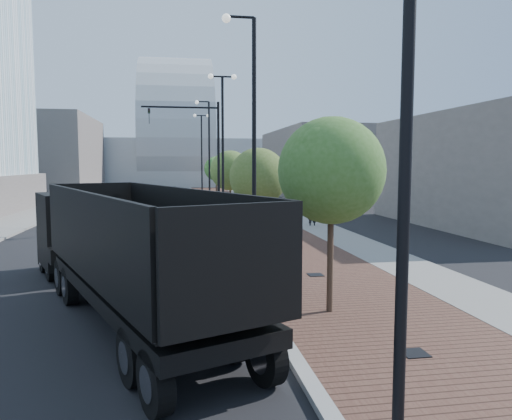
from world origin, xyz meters
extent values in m
plane|color=black|center=(0.00, 0.00, 0.00)|extent=(220.00, 220.00, 0.00)
cube|color=#4C2D23|center=(3.50, 40.00, 0.06)|extent=(7.00, 140.00, 0.12)
cube|color=slate|center=(6.20, 40.00, 0.07)|extent=(2.40, 140.00, 0.13)
cube|color=gray|center=(0.00, 40.00, 0.07)|extent=(0.30, 140.00, 0.14)
cube|color=slate|center=(-13.00, 40.00, 0.06)|extent=(4.00, 140.00, 0.12)
cube|color=black|center=(-5.68, 10.04, 1.63)|extent=(3.16, 3.21, 2.50)
cube|color=black|center=(-6.24, 11.43, 0.82)|extent=(2.32, 1.30, 1.25)
cube|color=black|center=(-5.13, 8.64, 1.01)|extent=(2.52, 1.60, 0.48)
cube|color=black|center=(-3.09, 3.53, 1.01)|extent=(5.42, 9.07, 0.34)
cube|color=black|center=(-3.09, 3.53, 1.39)|extent=(5.50, 9.11, 0.12)
cube|color=black|center=(-4.21, 3.09, 2.36)|extent=(3.38, 8.26, 1.92)
cube|color=black|center=(-1.98, 3.98, 2.36)|extent=(3.38, 8.26, 1.92)
cube|color=black|center=(-1.41, -0.68, 2.36)|extent=(2.28, 1.00, 1.92)
cube|color=black|center=(-4.77, 7.75, 2.36)|extent=(2.28, 1.00, 1.92)
cylinder|color=black|center=(-6.40, 9.11, 0.53)|extent=(0.66, 1.09, 1.06)
cylinder|color=silver|center=(-6.40, 9.11, 0.53)|extent=(0.52, 0.66, 0.58)
cylinder|color=black|center=(-4.52, 9.85, 0.53)|extent=(0.66, 1.09, 1.06)
cylinder|color=silver|center=(-4.52, 9.85, 0.53)|extent=(0.52, 0.66, 0.58)
cylinder|color=black|center=(-6.99, 10.59, 0.53)|extent=(0.66, 1.09, 1.06)
cylinder|color=silver|center=(-6.99, 10.59, 0.53)|extent=(0.52, 0.66, 0.58)
cylinder|color=black|center=(-5.11, 11.34, 0.53)|extent=(0.66, 1.09, 1.06)
cylinder|color=silver|center=(-5.11, 11.34, 0.53)|extent=(0.52, 0.66, 0.58)
cylinder|color=black|center=(-2.62, -0.37, 0.53)|extent=(0.66, 1.09, 1.06)
cylinder|color=silver|center=(-2.62, -0.37, 0.53)|extent=(0.52, 0.66, 0.58)
cylinder|color=black|center=(-0.75, 0.38, 0.53)|extent=(0.66, 1.09, 1.06)
cylinder|color=silver|center=(-0.75, 0.38, 0.53)|extent=(0.52, 0.66, 0.58)
cylinder|color=black|center=(-3.07, 0.75, 0.53)|extent=(0.66, 1.09, 1.06)
cylinder|color=silver|center=(-3.07, 0.75, 0.53)|extent=(0.52, 0.66, 0.58)
cylinder|color=black|center=(-1.19, 1.49, 0.53)|extent=(0.66, 1.09, 1.06)
cylinder|color=silver|center=(-1.19, 1.49, 0.53)|extent=(0.52, 0.66, 0.58)
cylinder|color=black|center=(-5.21, 6.13, 0.53)|extent=(0.66, 1.09, 1.06)
cylinder|color=silver|center=(-5.21, 6.13, 0.53)|extent=(0.52, 0.66, 0.58)
cylinder|color=black|center=(-3.34, 6.88, 0.53)|extent=(0.66, 1.09, 1.06)
cylinder|color=silver|center=(-3.34, 6.88, 0.53)|extent=(0.52, 0.66, 0.58)
cylinder|color=black|center=(-5.66, 7.25, 0.53)|extent=(0.66, 1.09, 1.06)
cylinder|color=silver|center=(-5.66, 7.25, 0.53)|extent=(0.52, 0.66, 0.58)
cylinder|color=black|center=(-3.78, 8.00, 0.53)|extent=(0.66, 1.09, 1.06)
cylinder|color=silver|center=(-3.78, 8.00, 0.53)|extent=(0.52, 0.66, 0.58)
imported|color=white|center=(-4.16, 12.23, 0.67)|extent=(2.96, 4.27, 1.33)
imported|color=black|center=(-5.26, 34.43, 0.72)|extent=(3.86, 5.69, 1.45)
imported|color=black|center=(-2.65, 44.60, 0.73)|extent=(2.90, 5.31, 1.46)
imported|color=black|center=(5.94, 20.91, 0.85)|extent=(0.70, 0.54, 1.71)
cylinder|color=black|center=(0.60, -2.00, 4.62)|extent=(0.16, 0.16, 9.00)
cylinder|color=black|center=(0.60, 10.00, 0.10)|extent=(0.56, 0.56, 0.20)
cylinder|color=black|center=(0.60, 10.00, 4.62)|extent=(0.16, 0.16, 9.00)
cylinder|color=black|center=(0.10, 10.00, 9.12)|extent=(1.00, 0.10, 0.10)
sphere|color=silver|center=(-0.40, 10.00, 9.05)|extent=(0.32, 0.32, 0.32)
cylinder|color=black|center=(0.60, 22.00, 0.10)|extent=(0.56, 0.56, 0.20)
cylinder|color=black|center=(0.60, 22.00, 4.62)|extent=(0.16, 0.16, 9.00)
cylinder|color=black|center=(0.60, 22.00, 9.12)|extent=(1.40, 0.10, 0.10)
sphere|color=silver|center=(-0.10, 22.00, 9.12)|extent=(0.32, 0.32, 0.32)
sphere|color=silver|center=(1.30, 22.00, 9.12)|extent=(0.32, 0.32, 0.32)
cylinder|color=black|center=(0.60, 34.00, 0.10)|extent=(0.56, 0.56, 0.20)
cylinder|color=black|center=(0.60, 34.00, 4.62)|extent=(0.16, 0.16, 9.00)
cylinder|color=black|center=(0.10, 34.00, 9.12)|extent=(1.00, 0.10, 0.10)
sphere|color=silver|center=(-0.40, 34.00, 9.05)|extent=(0.32, 0.32, 0.32)
cylinder|color=black|center=(0.60, 46.00, 0.10)|extent=(0.56, 0.56, 0.20)
cylinder|color=black|center=(0.60, 46.00, 4.62)|extent=(0.16, 0.16, 9.00)
cylinder|color=black|center=(0.60, 46.00, 9.12)|extent=(1.40, 0.10, 0.10)
sphere|color=silver|center=(-0.10, 46.00, 9.12)|extent=(0.32, 0.32, 0.32)
sphere|color=silver|center=(1.30, 46.00, 9.12)|extent=(0.32, 0.32, 0.32)
cylinder|color=black|center=(0.60, 25.00, 4.00)|extent=(0.18, 0.18, 8.00)
cylinder|color=black|center=(-1.90, 25.00, 7.60)|extent=(5.00, 0.12, 0.12)
imported|color=black|center=(-3.90, 25.00, 7.00)|extent=(0.16, 0.20, 1.00)
cylinder|color=#382619|center=(1.60, 4.00, 1.74)|extent=(0.16, 0.16, 3.49)
sphere|color=#366221|center=(1.60, 4.00, 3.73)|extent=(2.70, 2.70, 2.70)
sphere|color=#366221|center=(2.00, 4.30, 3.49)|extent=(1.89, 1.89, 1.89)
sphere|color=#366221|center=(1.30, 3.70, 4.08)|extent=(1.62, 1.62, 1.62)
cylinder|color=#382619|center=(1.60, 15.00, 1.54)|extent=(0.16, 0.16, 3.07)
sphere|color=#40561D|center=(1.60, 15.00, 3.29)|extent=(2.75, 2.75, 2.75)
sphere|color=#40561D|center=(2.00, 15.30, 3.07)|extent=(1.92, 1.92, 1.92)
sphere|color=#40561D|center=(1.30, 14.70, 3.60)|extent=(1.65, 1.65, 1.65)
cylinder|color=#382619|center=(1.60, 27.00, 1.60)|extent=(0.16, 0.16, 3.20)
sphere|color=#405D20|center=(1.60, 27.00, 3.43)|extent=(2.87, 2.87, 2.87)
sphere|color=#405D20|center=(2.00, 27.30, 3.20)|extent=(2.01, 2.01, 2.01)
sphere|color=#405D20|center=(1.30, 26.70, 3.75)|extent=(1.72, 1.72, 1.72)
cylinder|color=#382619|center=(1.60, 39.00, 1.61)|extent=(0.16, 0.16, 3.22)
sphere|color=#306623|center=(1.60, 39.00, 3.45)|extent=(2.32, 2.32, 2.32)
sphere|color=#306623|center=(2.00, 39.30, 3.22)|extent=(1.63, 1.63, 1.63)
sphere|color=#306623|center=(1.30, 38.70, 3.77)|extent=(1.39, 1.39, 1.39)
cube|color=#A1A8AB|center=(-2.00, 85.00, 4.00)|extent=(50.00, 28.00, 8.00)
cube|color=#665F5C|center=(-20.00, 60.00, 5.00)|extent=(14.00, 20.00, 10.00)
cube|color=#68615E|center=(16.00, 50.00, 4.00)|extent=(12.00, 22.00, 8.00)
cube|color=#5E5855|center=(18.00, 20.00, 3.50)|extent=(10.00, 16.00, 7.00)
cube|color=black|center=(2.40, 1.00, 0.13)|extent=(0.50, 0.50, 0.02)
cube|color=black|center=(2.40, 8.00, 0.13)|extent=(0.50, 0.50, 0.02)
cube|color=black|center=(2.40, 19.00, 0.13)|extent=(0.50, 0.50, 0.02)
camera|label=1|loc=(-2.27, -7.79, 3.90)|focal=34.21mm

